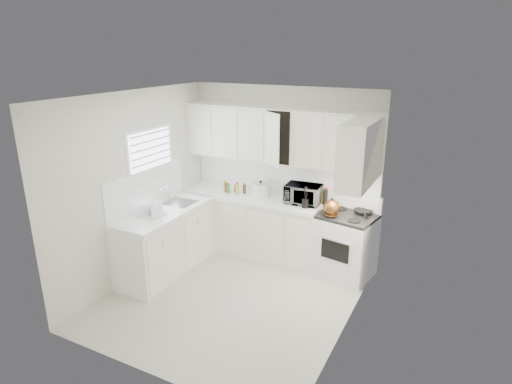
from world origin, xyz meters
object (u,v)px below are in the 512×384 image
Objects in this scene: stove at (346,237)px; rice_cooker at (261,189)px; microwave at (303,192)px; utensil_crock at (306,197)px; tea_kettle at (332,206)px; dish_rack at (150,208)px.

stove is 1.45m from rice_cooker.
microwave is 1.95× the size of rice_cooker.
rice_cooker is at bearing 178.31° from microwave.
utensil_crock is (0.77, -0.13, 0.03)m from rice_cooker.
tea_kettle is at bearing -128.37° from stove.
utensil_crock is at bearing -162.81° from stove.
stove is 0.79m from utensil_crock.
rice_cooker is 0.72× the size of dish_rack.
rice_cooker is (-1.19, 0.21, 0.01)m from tea_kettle.
dish_rack is (-2.38, -1.30, 0.46)m from stove.
rice_cooker is at bearing 174.44° from tea_kettle.
utensil_crock is (0.10, -0.16, -0.01)m from microwave.
stove is 0.54m from tea_kettle.
stove is 4.22× the size of tea_kettle.
utensil_crock is 0.87× the size of dish_rack.
microwave is (-0.51, 0.24, 0.05)m from tea_kettle.
dish_rack is at bearing -148.13° from tea_kettle.
rice_cooker is at bearing 47.47° from dish_rack.
utensil_crock is 2.17m from dish_rack.
microwave is at bearing 159.16° from tea_kettle.
microwave reaches higher than rice_cooker.
microwave is 1.40× the size of dish_rack.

